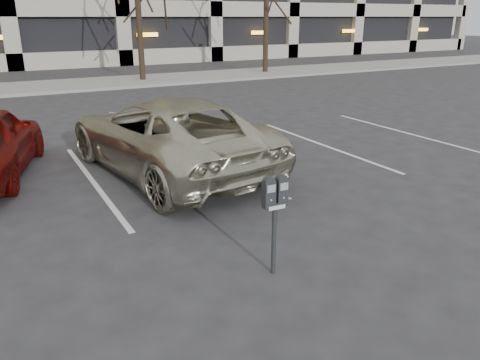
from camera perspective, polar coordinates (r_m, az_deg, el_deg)
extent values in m
plane|color=#28282B|center=(7.79, -3.73, -3.51)|extent=(140.00, 140.00, 0.00)
cube|color=gray|center=(22.91, -21.45, 10.61)|extent=(80.00, 4.00, 0.12)
cube|color=silver|center=(9.45, -17.50, -0.17)|extent=(0.10, 5.20, 0.00)
cube|color=silver|center=(10.31, -2.17, 2.33)|extent=(0.10, 5.20, 0.00)
cube|color=silver|center=(11.78, 10.10, 4.22)|extent=(0.10, 5.20, 0.00)
cube|color=silver|center=(13.68, 19.36, 5.52)|extent=(0.10, 5.20, 0.00)
cylinder|color=black|center=(23.61, -12.05, 16.22)|extent=(0.28, 0.28, 3.80)
cylinder|color=black|center=(26.54, 3.15, 17.06)|extent=(0.28, 0.28, 3.96)
cylinder|color=black|center=(5.73, 4.15, -7.33)|extent=(0.06, 0.06, 0.90)
cube|color=black|center=(5.54, 4.26, -2.98)|extent=(0.30, 0.11, 0.06)
cube|color=silver|center=(5.50, 4.55, -3.36)|extent=(0.22, 0.02, 0.05)
cube|color=gray|center=(5.36, 3.87, -1.08)|extent=(0.11, 0.01, 0.09)
cube|color=gray|center=(5.45, 5.42, -0.81)|extent=(0.11, 0.01, 0.09)
imported|color=beige|center=(9.60, -8.82, 5.47)|extent=(3.18, 5.71, 1.51)
cube|color=#FF6405|center=(8.45, -9.04, 8.84)|extent=(0.10, 0.20, 0.01)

